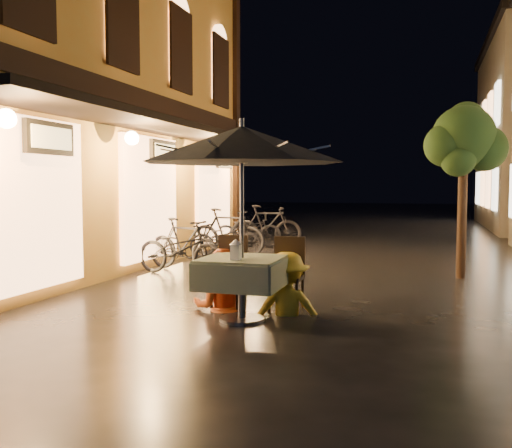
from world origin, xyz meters
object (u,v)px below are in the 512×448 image
(cafe_table, at_px, (242,273))
(person_yellow, at_px, (287,254))
(bicycle_0, at_px, (180,249))
(patio_umbrella, at_px, (242,145))
(table_lantern, at_px, (236,248))
(person_orange, at_px, (221,250))

(cafe_table, xyz_separation_m, person_yellow, (0.44, 0.53, 0.19))
(bicycle_0, bearing_deg, patio_umbrella, -136.33)
(patio_umbrella, xyz_separation_m, bicycle_0, (-2.20, 3.07, -1.67))
(cafe_table, xyz_separation_m, table_lantern, (-0.00, -0.23, 0.33))
(table_lantern, xyz_separation_m, person_orange, (-0.48, 0.78, -0.12))
(cafe_table, relative_size, bicycle_0, 0.55)
(person_yellow, distance_m, bicycle_0, 3.68)
(patio_umbrella, relative_size, bicycle_0, 1.36)
(cafe_table, distance_m, patio_umbrella, 1.56)
(patio_umbrella, bearing_deg, person_orange, 130.50)
(patio_umbrella, bearing_deg, bicycle_0, 125.69)
(table_lantern, relative_size, person_orange, 0.16)
(person_yellow, height_order, bicycle_0, person_yellow)
(cafe_table, bearing_deg, person_orange, 130.50)
(cafe_table, height_order, table_lantern, table_lantern)
(person_yellow, bearing_deg, cafe_table, 34.61)
(person_yellow, xyz_separation_m, bicycle_0, (-2.64, 2.54, -0.30))
(table_lantern, bearing_deg, bicycle_0, 123.78)
(person_orange, relative_size, bicycle_0, 0.88)
(cafe_table, relative_size, patio_umbrella, 0.40)
(patio_umbrella, distance_m, bicycle_0, 4.13)
(person_orange, distance_m, bicycle_0, 3.07)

